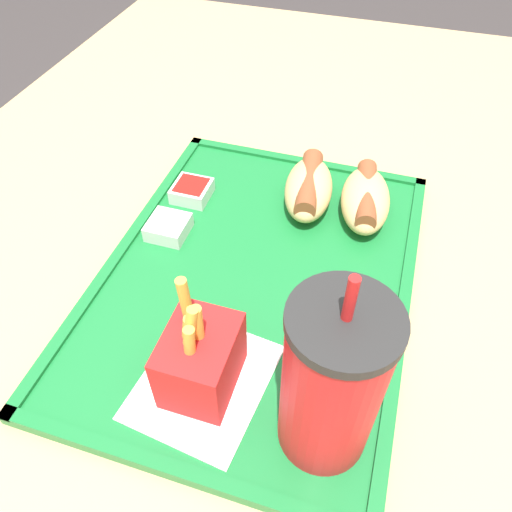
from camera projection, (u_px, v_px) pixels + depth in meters
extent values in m
plane|color=#383333|center=(275.00, 491.00, 1.08)|extent=(8.00, 8.00, 0.00)
cube|color=tan|center=(281.00, 414.00, 0.81)|extent=(1.36, 1.02, 0.74)
cube|color=#197233|center=(256.00, 279.00, 0.52)|extent=(0.43, 0.31, 0.01)
cube|color=#197233|center=(125.00, 244.00, 0.55)|extent=(0.43, 0.01, 0.00)
cube|color=#197233|center=(403.00, 309.00, 0.49)|extent=(0.43, 0.01, 0.00)
cube|color=#197233|center=(303.00, 161.00, 0.65)|extent=(0.01, 0.31, 0.00)
cube|color=#197233|center=(175.00, 468.00, 0.38)|extent=(0.01, 0.31, 0.00)
cube|color=white|center=(204.00, 381.00, 0.43)|extent=(0.13, 0.12, 0.00)
cylinder|color=red|center=(331.00, 387.00, 0.35)|extent=(0.07, 0.07, 0.15)
cylinder|color=#262626|center=(346.00, 322.00, 0.29)|extent=(0.07, 0.07, 0.01)
cylinder|color=red|center=(351.00, 299.00, 0.28)|extent=(0.01, 0.01, 0.03)
ellipsoid|color=#DBB270|center=(365.00, 200.00, 0.57)|extent=(0.12, 0.07, 0.04)
cylinder|color=brown|center=(367.00, 194.00, 0.56)|extent=(0.10, 0.04, 0.02)
ellipsoid|color=#DBB270|center=(309.00, 189.00, 0.58)|extent=(0.12, 0.07, 0.04)
cylinder|color=brown|center=(309.00, 183.00, 0.58)|extent=(0.10, 0.04, 0.02)
cube|color=red|center=(201.00, 361.00, 0.41)|extent=(0.07, 0.06, 0.07)
cylinder|color=gold|center=(188.00, 314.00, 0.39)|extent=(0.01, 0.01, 0.08)
cylinder|color=gold|center=(199.00, 338.00, 0.39)|extent=(0.01, 0.01, 0.08)
cylinder|color=gold|center=(190.00, 354.00, 0.38)|extent=(0.01, 0.02, 0.06)
cylinder|color=gold|center=(189.00, 342.00, 0.38)|extent=(0.02, 0.02, 0.08)
cylinder|color=gold|center=(187.00, 338.00, 0.39)|extent=(0.01, 0.02, 0.06)
cube|color=silver|center=(168.00, 227.00, 0.56)|extent=(0.04, 0.04, 0.02)
cube|color=white|center=(167.00, 222.00, 0.55)|extent=(0.04, 0.04, 0.00)
cube|color=silver|center=(192.00, 191.00, 0.60)|extent=(0.04, 0.04, 0.02)
cube|color=#B21914|center=(191.00, 185.00, 0.59)|extent=(0.04, 0.04, 0.00)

